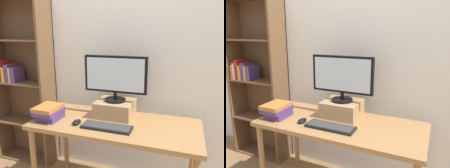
# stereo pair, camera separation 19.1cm
# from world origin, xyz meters

# --- Properties ---
(back_wall) EXTENTS (7.00, 0.08, 2.60)m
(back_wall) POSITION_xyz_m (0.00, 0.48, 1.30)
(back_wall) COLOR silver
(back_wall) RESTS_ON ground_plane
(desk) EXTENTS (1.46, 0.65, 0.77)m
(desk) POSITION_xyz_m (0.00, 0.00, 0.68)
(desk) COLOR #9E7042
(desk) RESTS_ON ground_plane
(bookshelf_unit) EXTENTS (0.72, 0.28, 1.92)m
(bookshelf_unit) POSITION_xyz_m (-1.25, 0.33, 0.98)
(bookshelf_unit) COLOR brown
(bookshelf_unit) RESTS_ON ground_plane
(riser_box) EXTENTS (0.34, 0.31, 0.15)m
(riser_box) POSITION_xyz_m (-0.05, 0.15, 0.84)
(riser_box) COLOR #A87F56
(riser_box) RESTS_ON desk
(computer_monitor) EXTENTS (0.59, 0.20, 0.42)m
(computer_monitor) POSITION_xyz_m (-0.05, 0.15, 1.14)
(computer_monitor) COLOR black
(computer_monitor) RESTS_ON riser_box
(keyboard) EXTENTS (0.42, 0.14, 0.02)m
(keyboard) POSITION_xyz_m (-0.03, -0.14, 0.78)
(keyboard) COLOR black
(keyboard) RESTS_ON desk
(computer_mouse) EXTENTS (0.06, 0.10, 0.04)m
(computer_mouse) POSITION_xyz_m (-0.30, -0.14, 0.78)
(computer_mouse) COLOR black
(computer_mouse) RESTS_ON desk
(book_stack) EXTENTS (0.20, 0.25, 0.13)m
(book_stack) POSITION_xyz_m (-0.59, -0.12, 0.83)
(book_stack) COLOR #4C336B
(book_stack) RESTS_ON desk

